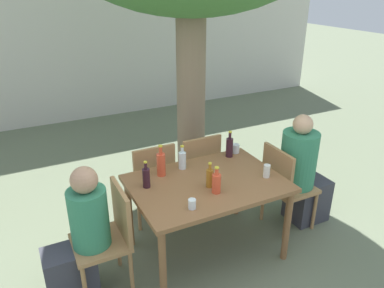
{
  "coord_description": "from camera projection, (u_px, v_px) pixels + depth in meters",
  "views": [
    {
      "loc": [
        -1.43,
        -2.55,
        2.45
      ],
      "look_at": [
        0.0,
        0.3,
        1.03
      ],
      "focal_mm": 35.0,
      "sensor_mm": 36.0,
      "label": 1
    }
  ],
  "objects": [
    {
      "name": "wine_bottle_3",
      "position": [
        230.0,
        147.0,
        3.77
      ],
      "size": [
        0.07,
        0.07,
        0.28
      ],
      "color": "#331923",
      "rests_on": "dining_table_front"
    },
    {
      "name": "person_seated_0",
      "position": [
        80.0,
        243.0,
        2.98
      ],
      "size": [
        0.55,
        0.31,
        1.17
      ],
      "rotation": [
        0.0,
        0.0,
        -1.57
      ],
      "color": "#383842",
      "rests_on": "ground_plane"
    },
    {
      "name": "patio_chair_2",
      "position": [
        151.0,
        178.0,
        3.92
      ],
      "size": [
        0.44,
        0.44,
        0.92
      ],
      "rotation": [
        0.0,
        0.0,
        3.14
      ],
      "color": "#A87A4C",
      "rests_on": "ground_plane"
    },
    {
      "name": "soda_bottle_2",
      "position": [
        161.0,
        164.0,
        3.41
      ],
      "size": [
        0.08,
        0.08,
        0.3
      ],
      "color": "#DB4C2D",
      "rests_on": "dining_table_front"
    },
    {
      "name": "wine_bottle_5",
      "position": [
        146.0,
        177.0,
        3.22
      ],
      "size": [
        0.07,
        0.07,
        0.25
      ],
      "color": "#331923",
      "rests_on": "dining_table_front"
    },
    {
      "name": "soda_bottle_0",
      "position": [
        216.0,
        183.0,
        3.14
      ],
      "size": [
        0.08,
        0.08,
        0.24
      ],
      "color": "#DB4C2D",
      "rests_on": "dining_table_front"
    },
    {
      "name": "drinking_glass_1",
      "position": [
        267.0,
        171.0,
        3.4
      ],
      "size": [
        0.06,
        0.06,
        0.12
      ],
      "color": "silver",
      "rests_on": "dining_table_front"
    },
    {
      "name": "water_bottle_4",
      "position": [
        182.0,
        160.0,
        3.54
      ],
      "size": [
        0.07,
        0.07,
        0.24
      ],
      "color": "silver",
      "rests_on": "dining_table_front"
    },
    {
      "name": "drinking_glass_2",
      "position": [
        236.0,
        149.0,
        3.88
      ],
      "size": [
        0.08,
        0.08,
        0.09
      ],
      "color": "white",
      "rests_on": "dining_table_front"
    },
    {
      "name": "ground_plane",
      "position": [
        206.0,
        251.0,
        3.66
      ],
      "size": [
        30.0,
        30.0,
        0.0
      ],
      "primitive_type": "plane",
      "color": "#667056"
    },
    {
      "name": "patio_chair_1",
      "position": [
        285.0,
        183.0,
        3.82
      ],
      "size": [
        0.44,
        0.44,
        0.92
      ],
      "rotation": [
        0.0,
        0.0,
        1.57
      ],
      "color": "#A87A4C",
      "rests_on": "ground_plane"
    },
    {
      "name": "dining_table_front",
      "position": [
        207.0,
        190.0,
        3.38
      ],
      "size": [
        1.35,
        0.96,
        0.78
      ],
      "color": "brown",
      "rests_on": "ground_plane"
    },
    {
      "name": "person_seated_1",
      "position": [
        302.0,
        175.0,
        3.9
      ],
      "size": [
        0.58,
        0.37,
        1.24
      ],
      "rotation": [
        0.0,
        0.0,
        1.57
      ],
      "color": "#383842",
      "rests_on": "ground_plane"
    },
    {
      "name": "patio_chair_0",
      "position": [
        110.0,
        233.0,
        3.07
      ],
      "size": [
        0.44,
        0.44,
        0.92
      ],
      "rotation": [
        0.0,
        0.0,
        -1.57
      ],
      "color": "#A87A4C",
      "rests_on": "ground_plane"
    },
    {
      "name": "drinking_glass_0",
      "position": [
        192.0,
        204.0,
        2.94
      ],
      "size": [
        0.06,
        0.06,
        0.08
      ],
      "color": "white",
      "rests_on": "dining_table_front"
    },
    {
      "name": "amber_bottle_1",
      "position": [
        210.0,
        177.0,
        3.23
      ],
      "size": [
        0.06,
        0.06,
        0.23
      ],
      "color": "#9E661E",
      "rests_on": "dining_table_front"
    },
    {
      "name": "cafe_building_wall",
      "position": [
        90.0,
        42.0,
        6.65
      ],
      "size": [
        10.0,
        0.08,
        2.8
      ],
      "color": "beige",
      "rests_on": "ground_plane"
    },
    {
      "name": "patio_chair_3",
      "position": [
        197.0,
        167.0,
        4.14
      ],
      "size": [
        0.44,
        0.44,
        0.92
      ],
      "rotation": [
        0.0,
        0.0,
        3.14
      ],
      "color": "#A87A4C",
      "rests_on": "ground_plane"
    }
  ]
}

